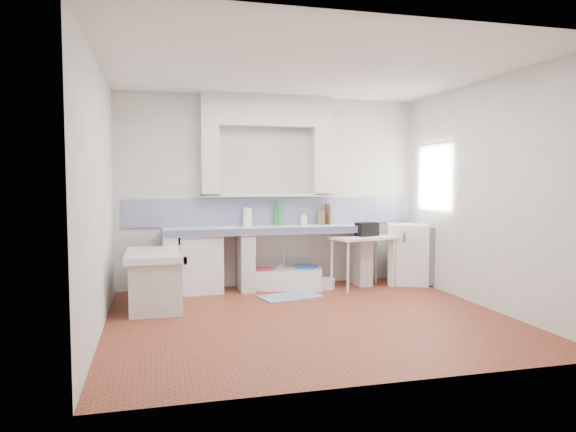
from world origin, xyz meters
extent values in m
plane|color=brown|center=(0.00, 0.00, 0.00)|extent=(4.50, 4.50, 0.00)
plane|color=silver|center=(0.00, 0.00, 2.80)|extent=(4.50, 4.50, 0.00)
plane|color=silver|center=(0.00, 2.00, 1.40)|extent=(4.50, 0.00, 4.50)
plane|color=silver|center=(0.00, -2.00, 1.40)|extent=(4.50, 0.00, 4.50)
plane|color=silver|center=(-2.25, 0.00, 1.40)|extent=(0.00, 4.50, 4.50)
plane|color=silver|center=(2.25, 0.00, 1.40)|extent=(0.00, 4.50, 4.50)
cube|color=silver|center=(-0.10, 1.88, 2.58)|extent=(1.90, 0.25, 0.45)
cube|color=#342010|center=(2.42, 1.20, 1.60)|extent=(0.35, 0.86, 1.06)
cube|color=white|center=(2.28, 1.20, 1.98)|extent=(0.01, 0.84, 0.24)
cube|color=white|center=(-0.10, 1.70, 0.86)|extent=(3.00, 0.60, 0.08)
cube|color=navy|center=(-0.10, 1.42, 0.86)|extent=(3.00, 0.04, 0.10)
cube|color=silver|center=(-1.50, 1.70, 0.41)|extent=(0.20, 0.55, 0.82)
cube|color=silver|center=(-0.45, 1.70, 0.41)|extent=(0.20, 0.55, 0.82)
cube|color=silver|center=(1.30, 1.70, 0.41)|extent=(0.20, 0.55, 0.82)
cube|color=white|center=(-1.70, 0.90, 0.66)|extent=(0.70, 1.10, 0.08)
cube|color=silver|center=(-1.70, 0.90, 0.31)|extent=(0.60, 1.00, 0.62)
cube|color=navy|center=(-1.37, 0.90, 0.66)|extent=(0.04, 1.10, 0.10)
cube|color=navy|center=(0.00, 1.99, 1.10)|extent=(4.27, 0.03, 0.40)
cube|color=white|center=(-1.10, 1.72, 0.41)|extent=(0.61, 0.59, 0.82)
cube|color=white|center=(0.15, 1.67, 0.12)|extent=(1.15, 0.85, 0.25)
cube|color=white|center=(1.23, 1.42, 0.38)|extent=(1.00, 0.71, 0.04)
cube|color=white|center=(2.01, 1.55, 0.45)|extent=(0.77, 0.77, 0.91)
cylinder|color=#C32E43|center=(-0.19, 1.71, 0.15)|extent=(0.42, 0.42, 0.30)
cylinder|color=#C7721E|center=(0.11, 1.57, 0.12)|extent=(0.27, 0.27, 0.24)
cylinder|color=#2959B5|center=(0.46, 1.73, 0.15)|extent=(0.42, 0.42, 0.31)
cylinder|color=white|center=(0.65, 1.52, 0.07)|extent=(0.43, 0.43, 0.14)
cylinder|color=silver|center=(0.09, 1.82, 0.16)|extent=(0.10, 0.10, 0.31)
cylinder|color=silver|center=(0.25, 1.85, 0.14)|extent=(0.10, 0.10, 0.28)
cube|color=black|center=(1.30, 1.43, 0.85)|extent=(0.35, 0.25, 0.20)
cylinder|color=#237235|center=(0.08, 1.85, 1.08)|extent=(0.10, 0.10, 0.36)
cylinder|color=#237235|center=(0.03, 1.85, 1.05)|extent=(0.07, 0.07, 0.29)
cube|color=olive|center=(0.73, 1.85, 1.01)|extent=(0.12, 0.10, 0.21)
cube|color=olive|center=(0.84, 1.85, 1.05)|extent=(0.03, 0.23, 0.31)
cylinder|color=white|center=(-0.39, 1.85, 1.03)|extent=(0.18, 0.18, 0.27)
imported|color=white|center=(0.46, 1.85, 1.01)|extent=(0.11, 0.11, 0.21)
cube|color=#265481|center=(0.05, 1.09, 0.01)|extent=(0.89, 0.64, 0.01)
camera|label=1|loc=(-1.70, -5.65, 1.58)|focal=32.72mm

